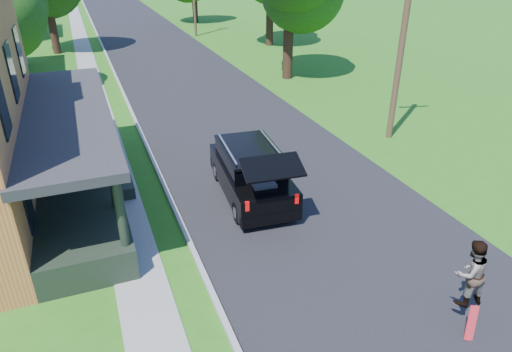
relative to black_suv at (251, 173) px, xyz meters
name	(u,v)px	position (x,y,z in m)	size (l,w,h in m)	color
ground	(350,254)	(1.40, -4.06, -0.88)	(140.00, 140.00, 0.00)	#276514
street	(184,78)	(1.40, 15.94, -0.88)	(8.00, 120.00, 0.02)	black
curb	(119,84)	(-2.65, 15.94, -0.88)	(0.15, 120.00, 0.12)	gray
sidewalk	(92,86)	(-4.20, 15.94, -0.88)	(1.30, 120.00, 0.03)	gray
black_suv	(251,173)	(0.00, 0.00, 0.00)	(2.26, 5.05, 2.29)	black
skateboarder	(471,273)	(2.42, -7.06, 0.42)	(0.85, 0.69, 1.63)	black
skateboard	(471,324)	(2.22, -7.56, -0.53)	(0.43, 0.32, 0.75)	#B50F19
utility_pole_near	(403,39)	(7.58, 2.74, 3.37)	(1.58, 0.49, 8.21)	#402E1D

